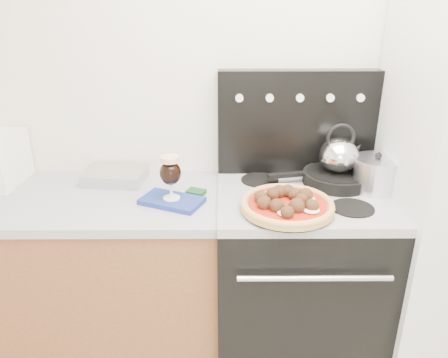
{
  "coord_description": "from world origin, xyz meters",
  "views": [
    {
      "loc": [
        -0.28,
        -0.59,
        1.74
      ],
      "look_at": [
        -0.27,
        1.05,
        1.04
      ],
      "focal_mm": 35.0,
      "sensor_mm": 36.0,
      "label": 1
    }
  ],
  "objects_px": {
    "skillet": "(336,178)",
    "stove_body": "(296,282)",
    "tea_kettle": "(339,153)",
    "base_cabinet": "(72,282)",
    "beer_glass": "(171,177)",
    "oven_mitt": "(172,201)",
    "pizza_pan": "(287,210)",
    "pizza": "(287,203)",
    "stock_pot": "(376,175)"
  },
  "relations": [
    {
      "from": "skillet",
      "to": "stove_body",
      "type": "bearing_deg",
      "value": -147.26
    },
    {
      "from": "stove_body",
      "to": "tea_kettle",
      "type": "relative_size",
      "value": 4.5
    },
    {
      "from": "base_cabinet",
      "to": "beer_glass",
      "type": "xyz_separation_m",
      "value": [
        0.53,
        -0.08,
        0.59
      ]
    },
    {
      "from": "oven_mitt",
      "to": "pizza_pan",
      "type": "relative_size",
      "value": 0.74
    },
    {
      "from": "pizza",
      "to": "tea_kettle",
      "type": "bearing_deg",
      "value": 46.81
    },
    {
      "from": "beer_glass",
      "to": "pizza_pan",
      "type": "relative_size",
      "value": 0.56
    },
    {
      "from": "pizza",
      "to": "skillet",
      "type": "bearing_deg",
      "value": 46.81
    },
    {
      "from": "beer_glass",
      "to": "stock_pot",
      "type": "bearing_deg",
      "value": 5.57
    },
    {
      "from": "oven_mitt",
      "to": "tea_kettle",
      "type": "xyz_separation_m",
      "value": [
        0.76,
        0.17,
        0.16
      ]
    },
    {
      "from": "base_cabinet",
      "to": "stove_body",
      "type": "height_order",
      "value": "stove_body"
    },
    {
      "from": "stock_pot",
      "to": "pizza_pan",
      "type": "bearing_deg",
      "value": -153.6
    },
    {
      "from": "stove_body",
      "to": "pizza",
      "type": "xyz_separation_m",
      "value": [
        -0.1,
        -0.18,
        0.52
      ]
    },
    {
      "from": "beer_glass",
      "to": "tea_kettle",
      "type": "relative_size",
      "value": 1.02
    },
    {
      "from": "stove_body",
      "to": "oven_mitt",
      "type": "distance_m",
      "value": 0.75
    },
    {
      "from": "beer_glass",
      "to": "stock_pot",
      "type": "distance_m",
      "value": 0.91
    },
    {
      "from": "skillet",
      "to": "stock_pot",
      "type": "xyz_separation_m",
      "value": [
        0.15,
        -0.08,
        0.04
      ]
    },
    {
      "from": "tea_kettle",
      "to": "stock_pot",
      "type": "relative_size",
      "value": 0.98
    },
    {
      "from": "base_cabinet",
      "to": "stock_pot",
      "type": "bearing_deg",
      "value": 0.36
    },
    {
      "from": "tea_kettle",
      "to": "pizza",
      "type": "bearing_deg",
      "value": -144.15
    },
    {
      "from": "pizza_pan",
      "to": "stock_pot",
      "type": "height_order",
      "value": "stock_pot"
    },
    {
      "from": "beer_glass",
      "to": "pizza",
      "type": "xyz_separation_m",
      "value": [
        0.48,
        -0.12,
        -0.06
      ]
    },
    {
      "from": "pizza_pan",
      "to": "pizza",
      "type": "relative_size",
      "value": 0.94
    },
    {
      "from": "base_cabinet",
      "to": "stove_body",
      "type": "xyz_separation_m",
      "value": [
        1.1,
        -0.02,
        0.01
      ]
    },
    {
      "from": "beer_glass",
      "to": "skillet",
      "type": "xyz_separation_m",
      "value": [
        0.76,
        0.17,
        -0.07
      ]
    },
    {
      "from": "skillet",
      "to": "stock_pot",
      "type": "relative_size",
      "value": 1.57
    },
    {
      "from": "pizza_pan",
      "to": "stock_pot",
      "type": "distance_m",
      "value": 0.48
    },
    {
      "from": "stove_body",
      "to": "skillet",
      "type": "distance_m",
      "value": 0.55
    },
    {
      "from": "base_cabinet",
      "to": "tea_kettle",
      "type": "bearing_deg",
      "value": 3.92
    },
    {
      "from": "stove_body",
      "to": "beer_glass",
      "type": "bearing_deg",
      "value": -174.63
    },
    {
      "from": "pizza_pan",
      "to": "tea_kettle",
      "type": "height_order",
      "value": "tea_kettle"
    },
    {
      "from": "beer_glass",
      "to": "tea_kettle",
      "type": "bearing_deg",
      "value": 12.49
    },
    {
      "from": "oven_mitt",
      "to": "skillet",
      "type": "relative_size",
      "value": 0.84
    },
    {
      "from": "stock_pot",
      "to": "pizza",
      "type": "bearing_deg",
      "value": -153.6
    },
    {
      "from": "pizza",
      "to": "pizza_pan",
      "type": "bearing_deg",
      "value": 0.0
    },
    {
      "from": "skillet",
      "to": "tea_kettle",
      "type": "bearing_deg",
      "value": 0.0
    },
    {
      "from": "pizza",
      "to": "tea_kettle",
      "type": "xyz_separation_m",
      "value": [
        0.27,
        0.29,
        0.12
      ]
    },
    {
      "from": "skillet",
      "to": "pizza",
      "type": "bearing_deg",
      "value": -133.19
    },
    {
      "from": "pizza",
      "to": "tea_kettle",
      "type": "height_order",
      "value": "tea_kettle"
    },
    {
      "from": "stove_body",
      "to": "oven_mitt",
      "type": "xyz_separation_m",
      "value": [
        -0.58,
        -0.05,
        0.47
      ]
    },
    {
      "from": "base_cabinet",
      "to": "skillet",
      "type": "relative_size",
      "value": 4.64
    },
    {
      "from": "base_cabinet",
      "to": "oven_mitt",
      "type": "relative_size",
      "value": 5.51
    },
    {
      "from": "oven_mitt",
      "to": "beer_glass",
      "type": "height_order",
      "value": "beer_glass"
    },
    {
      "from": "base_cabinet",
      "to": "beer_glass",
      "type": "height_order",
      "value": "beer_glass"
    },
    {
      "from": "oven_mitt",
      "to": "pizza_pan",
      "type": "xyz_separation_m",
      "value": [
        0.48,
        -0.12,
        0.01
      ]
    },
    {
      "from": "base_cabinet",
      "to": "stock_pot",
      "type": "height_order",
      "value": "stock_pot"
    },
    {
      "from": "beer_glass",
      "to": "tea_kettle",
      "type": "height_order",
      "value": "tea_kettle"
    },
    {
      "from": "base_cabinet",
      "to": "oven_mitt",
      "type": "height_order",
      "value": "oven_mitt"
    },
    {
      "from": "pizza_pan",
      "to": "skillet",
      "type": "height_order",
      "value": "skillet"
    },
    {
      "from": "pizza_pan",
      "to": "tea_kettle",
      "type": "relative_size",
      "value": 1.82
    },
    {
      "from": "skillet",
      "to": "stock_pot",
      "type": "height_order",
      "value": "stock_pot"
    }
  ]
}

